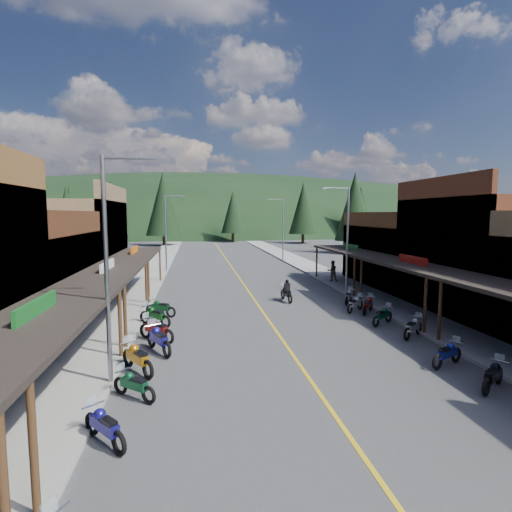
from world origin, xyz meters
name	(u,v)px	position (x,y,z in m)	size (l,w,h in m)	color
ground	(275,329)	(0.00, 0.00, 0.00)	(220.00, 220.00, 0.00)	#38383A
centerline	(236,273)	(0.00, 20.00, 0.01)	(0.15, 90.00, 0.01)	gold
sidewalk_west	(149,275)	(-8.70, 20.00, 0.07)	(3.40, 94.00, 0.15)	gray
sidewalk_east	(318,271)	(8.70, 20.00, 0.07)	(3.40, 94.00, 0.15)	gray
shop_west_2	(5,283)	(-13.75, 1.70, 2.53)	(10.90, 9.00, 6.20)	#3F2111
shop_west_3	(64,248)	(-13.78, 11.30, 3.52)	(10.90, 10.20, 8.20)	brown
shop_east_2	(490,255)	(13.78, 1.70, 3.52)	(10.90, 9.00, 8.20)	#562B19
shop_east_3	(407,255)	(13.75, 11.30, 2.53)	(10.90, 10.20, 6.20)	#4C2D16
streetlight_0	(111,260)	(-6.95, -6.00, 4.46)	(2.16, 0.18, 8.00)	gray
streetlight_1	(167,229)	(-6.95, 22.00, 4.46)	(2.16, 0.18, 8.00)	gray
streetlight_2	(346,235)	(6.95, 8.00, 4.46)	(2.16, 0.18, 8.00)	gray
streetlight_3	(282,226)	(6.95, 30.00, 4.46)	(2.16, 0.18, 8.00)	gray
ridge_hill	(206,230)	(0.00, 135.00, 0.00)	(310.00, 140.00, 60.00)	black
pine_0	(3,212)	(-40.00, 62.00, 6.48)	(5.04, 5.04, 11.00)	black
pine_1	(101,208)	(-24.00, 70.00, 7.24)	(5.88, 5.88, 12.50)	black
pine_2	(163,204)	(-10.00, 58.00, 7.99)	(6.72, 6.72, 14.00)	black
pine_3	(233,212)	(4.00, 66.00, 6.48)	(5.04, 5.04, 11.00)	black
pine_4	(303,208)	(18.00, 60.00, 7.24)	(5.88, 5.88, 12.50)	black
pine_5	(354,206)	(34.00, 72.00, 7.99)	(6.72, 6.72, 14.00)	black
pine_6	(419,212)	(46.00, 64.00, 6.48)	(5.04, 5.04, 11.00)	black
pine_7	(70,209)	(-32.00, 76.00, 7.24)	(5.88, 5.88, 12.50)	black
pine_8	(67,215)	(-22.00, 40.00, 5.98)	(4.48, 4.48, 10.00)	black
pine_9	(361,212)	(24.00, 45.00, 6.38)	(4.93, 4.93, 10.80)	black
pine_10	(111,210)	(-18.00, 50.00, 6.78)	(5.38, 5.38, 11.60)	black
pine_11	(355,207)	(20.00, 38.00, 7.19)	(5.82, 5.82, 12.40)	black
bike_west_3	(104,425)	(-6.49, -9.79, 0.56)	(0.65, 1.95, 1.11)	navy
bike_west_4	(134,384)	(-6.12, -7.22, 0.53)	(0.62, 1.86, 1.06)	#0D4122
bike_west_5	(137,357)	(-6.31, -5.03, 0.64)	(0.75, 2.25, 1.29)	#A4640B
bike_west_6	(159,338)	(-5.71, -2.84, 0.66)	(0.77, 2.31, 1.32)	navy
bike_west_7	(156,328)	(-5.96, -1.20, 0.63)	(0.74, 2.22, 1.27)	#660F0D
bike_west_8	(155,315)	(-6.29, 1.46, 0.63)	(0.73, 2.20, 1.26)	#0D4113
bike_west_9	(161,307)	(-6.16, 3.50, 0.57)	(0.67, 2.01, 1.15)	#0B3A19
bike_east_4	(493,375)	(5.97, -8.37, 0.55)	(0.64, 1.91, 1.09)	black
bike_east_5	(447,353)	(5.77, -6.14, 0.55)	(0.64, 1.91, 1.09)	navy
bike_east_6	(413,326)	(6.43, -2.48, 0.56)	(0.65, 1.96, 1.12)	gray
bike_east_7	(383,315)	(5.99, -0.13, 0.55)	(0.64, 1.92, 1.10)	#0B3922
bike_east_8	(368,304)	(6.28, 2.39, 0.56)	(0.66, 1.97, 1.12)	maroon
bike_east_9	(355,303)	(5.67, 2.88, 0.54)	(0.63, 1.88, 1.07)	#A4A6AA
bike_east_10	(349,296)	(6.12, 5.08, 0.54)	(0.63, 1.89, 1.08)	#95959A
rider_on_bike	(286,292)	(2.12, 6.40, 0.64)	(0.94, 2.16, 1.59)	black
pedestrian_east_b	(332,271)	(7.82, 13.21, 1.07)	(0.89, 0.51, 1.84)	brown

